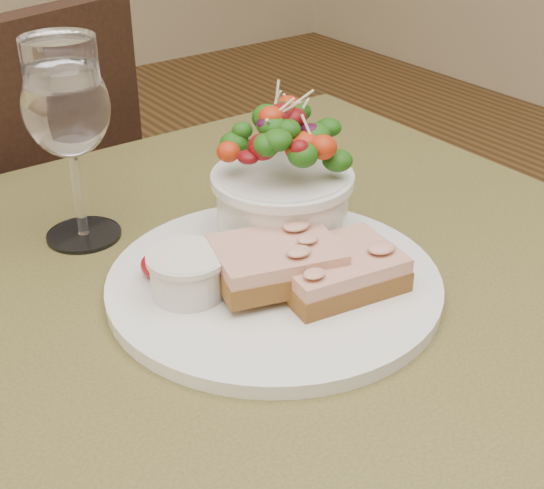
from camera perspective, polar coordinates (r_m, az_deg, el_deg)
cafe_table at (r=0.66m, az=-0.84°, el=-13.01°), size 0.80×0.80×0.75m
dinner_plate at (r=0.64m, az=0.15°, el=-2.90°), size 0.28×0.28×0.01m
sandwich_front at (r=0.62m, az=4.89°, el=-1.91°), size 0.11×0.09×0.03m
sandwich_back at (r=0.61m, az=0.32°, el=-1.25°), size 0.12×0.10×0.03m
ramekin at (r=0.61m, az=-6.37°, el=-2.07°), size 0.06×0.06×0.04m
salad_bowl at (r=0.67m, az=0.79°, el=5.26°), size 0.12×0.12×0.13m
garnish at (r=0.65m, az=-8.39°, el=-1.30°), size 0.05×0.04×0.02m
wine_glass at (r=0.69m, az=-15.19°, el=9.56°), size 0.08×0.08×0.18m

